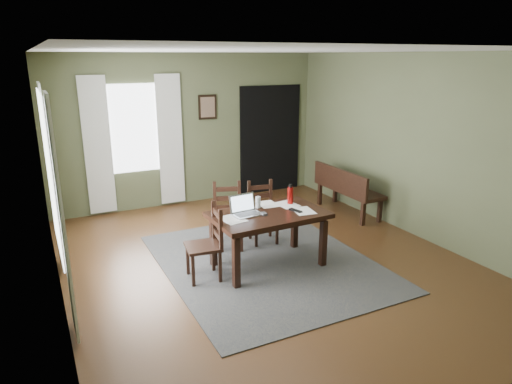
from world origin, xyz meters
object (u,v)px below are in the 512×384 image
chair_end (207,244)px  chair_back_right (262,213)px  chair_back_left (228,217)px  water_bottle (290,195)px  bench (346,187)px  laptop (245,209)px  dining_table (268,219)px

chair_end → chair_back_right: 1.38m
chair_back_left → water_bottle: 0.97m
chair_back_right → chair_end: bearing=-136.7°
chair_end → bench: (3.00, 1.22, 0.03)m
bench → laptop: bearing=115.0°
dining_table → chair_end: bearing=176.3°
laptop → dining_table: bearing=-23.3°
water_bottle → chair_end: bearing=-172.1°
dining_table → bench: size_ratio=1.03×
chair_back_right → water_bottle: 0.73m
dining_table → chair_end: size_ratio=1.59×
dining_table → bench: 2.50m
chair_end → laptop: (0.54, 0.07, 0.34)m
dining_table → chair_back_right: bearing=65.9°
chair_back_left → dining_table: bearing=-56.6°
bench → laptop: (-2.45, -1.14, 0.31)m
chair_back_right → water_bottle: (0.12, -0.58, 0.42)m
chair_back_right → bench: bearing=23.8°
chair_end → water_bottle: bearing=105.2°
chair_back_right → water_bottle: bearing=-68.7°
dining_table → chair_back_left: bearing=103.3°
chair_end → laptop: laptop is taller
chair_back_right → water_bottle: water_bottle is taller
chair_end → water_bottle: 1.34m
chair_back_right → bench: size_ratio=0.62×
laptop → water_bottle: 0.73m
chair_back_left → water_bottle: bearing=-24.3°
dining_table → chair_back_left: chair_back_left is taller
bench → water_bottle: water_bottle is taller
chair_end → chair_back_left: (0.61, 0.78, 0.00)m
dining_table → chair_end: 0.85m
bench → water_bottle: 2.05m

